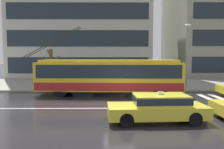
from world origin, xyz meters
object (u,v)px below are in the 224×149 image
(bus_shelter, at_px, (106,69))
(pedestrian_approaching_curb, at_px, (96,72))
(trolleybus, at_px, (109,76))
(street_tree_bare, at_px, (51,67))
(street_lamp, at_px, (187,50))
(pedestrian_at_shelter, at_px, (68,72))
(taxi_oncoming_near, at_px, (158,107))
(pedestrian_walking_past, at_px, (124,70))

(bus_shelter, bearing_deg, pedestrian_approaching_curb, -128.88)
(trolleybus, relative_size, bus_shelter, 3.22)
(trolleybus, distance_m, street_tree_bare, 6.41)
(street_lamp, bearing_deg, pedestrian_approaching_curb, -178.25)
(pedestrian_at_shelter, relative_size, street_lamp, 0.33)
(taxi_oncoming_near, height_order, pedestrian_at_shelter, pedestrian_at_shelter)
(bus_shelter, relative_size, street_tree_bare, 1.09)
(trolleybus, height_order, pedestrian_at_shelter, trolleybus)
(pedestrian_approaching_curb, bearing_deg, pedestrian_walking_past, 37.95)
(trolleybus, relative_size, pedestrian_at_shelter, 6.60)
(bus_shelter, bearing_deg, pedestrian_at_shelter, -175.44)
(pedestrian_approaching_curb, distance_m, pedestrian_walking_past, 3.26)
(pedestrian_walking_past, bearing_deg, trolleybus, -108.15)
(taxi_oncoming_near, xyz_separation_m, bus_shelter, (-2.66, 10.76, 1.21))
(pedestrian_at_shelter, bearing_deg, trolleybus, -38.83)
(street_tree_bare, bearing_deg, trolleybus, -31.91)
(pedestrian_at_shelter, height_order, pedestrian_approaching_curb, pedestrian_approaching_curb)
(pedestrian_walking_past, bearing_deg, pedestrian_approaching_curb, -142.05)
(taxi_oncoming_near, xyz_separation_m, pedestrian_at_shelter, (-6.06, 10.49, 0.95))
(pedestrian_at_shelter, xyz_separation_m, street_lamp, (10.69, -0.50, 1.96))
(trolleybus, height_order, pedestrian_approaching_curb, trolleybus)
(pedestrian_approaching_curb, xyz_separation_m, street_tree_bare, (-4.25, 1.11, 0.37))
(pedestrian_at_shelter, relative_size, street_tree_bare, 0.53)
(taxi_oncoming_near, bearing_deg, trolleybus, 107.17)
(taxi_oncoming_near, height_order, pedestrian_walking_past, pedestrian_walking_past)
(pedestrian_at_shelter, xyz_separation_m, pedestrian_approaching_curb, (2.58, -0.75, 0.06))
(pedestrian_at_shelter, bearing_deg, bus_shelter, 4.56)
(bus_shelter, relative_size, street_lamp, 0.68)
(taxi_oncoming_near, relative_size, pedestrian_at_shelter, 2.40)
(pedestrian_at_shelter, bearing_deg, pedestrian_walking_past, 13.69)
(pedestrian_at_shelter, relative_size, pedestrian_approaching_curb, 0.96)
(street_lamp, xyz_separation_m, street_tree_bare, (-12.36, 0.86, -1.54))
(street_tree_bare, bearing_deg, street_lamp, -3.99)
(trolleybus, xyz_separation_m, bus_shelter, (-0.35, 3.29, 0.38))
(pedestrian_approaching_curb, relative_size, street_lamp, 0.35)
(street_tree_bare, bearing_deg, pedestrian_walking_past, 7.50)
(bus_shelter, xyz_separation_m, street_lamp, (7.29, -0.78, 1.70))
(pedestrian_walking_past, bearing_deg, street_tree_bare, -172.50)
(trolleybus, relative_size, pedestrian_walking_past, 6.17)
(pedestrian_at_shelter, height_order, street_lamp, street_lamp)
(street_lamp, relative_size, street_tree_bare, 1.61)
(taxi_oncoming_near, height_order, bus_shelter, bus_shelter)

